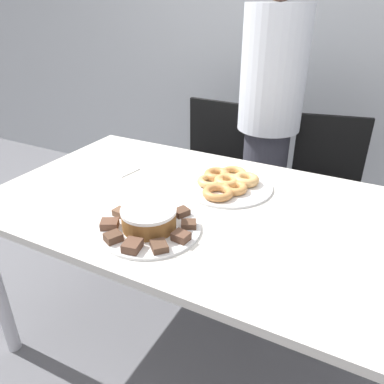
{
  "coord_description": "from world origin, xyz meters",
  "views": [
    {
      "loc": [
        0.58,
        -1.14,
        1.47
      ],
      "look_at": [
        0.0,
        -0.04,
        0.83
      ],
      "focal_mm": 35.0,
      "sensor_mm": 36.0,
      "label": 1
    }
  ],
  "objects_px": {
    "person_standing": "(269,119)",
    "office_chair_right": "(323,203)",
    "plate_cake": "(150,228)",
    "napkin": "(120,169)",
    "frosted_cake": "(149,218)",
    "plate_donuts": "(227,186)",
    "office_chair_left": "(206,177)"
  },
  "relations": [
    {
      "from": "office_chair_left",
      "to": "office_chair_right",
      "type": "distance_m",
      "value": 0.75
    },
    {
      "from": "person_standing",
      "to": "plate_donuts",
      "type": "distance_m",
      "value": 0.72
    },
    {
      "from": "plate_cake",
      "to": "frosted_cake",
      "type": "distance_m",
      "value": 0.04
    },
    {
      "from": "office_chair_left",
      "to": "office_chair_right",
      "type": "bearing_deg",
      "value": 2.14
    },
    {
      "from": "office_chair_left",
      "to": "plate_cake",
      "type": "relative_size",
      "value": 2.55
    },
    {
      "from": "office_chair_right",
      "to": "person_standing",
      "type": "bearing_deg",
      "value": 166.17
    },
    {
      "from": "plate_cake",
      "to": "frosted_cake",
      "type": "relative_size",
      "value": 1.88
    },
    {
      "from": "frosted_cake",
      "to": "napkin",
      "type": "bearing_deg",
      "value": 137.84
    },
    {
      "from": "napkin",
      "to": "plate_donuts",
      "type": "bearing_deg",
      "value": 7.24
    },
    {
      "from": "person_standing",
      "to": "napkin",
      "type": "bearing_deg",
      "value": -120.39
    },
    {
      "from": "office_chair_left",
      "to": "person_standing",
      "type": "bearing_deg",
      "value": 3.51
    },
    {
      "from": "office_chair_right",
      "to": "plate_cake",
      "type": "distance_m",
      "value": 1.26
    },
    {
      "from": "office_chair_right",
      "to": "frosted_cake",
      "type": "xyz_separation_m",
      "value": [
        -0.43,
        -1.13,
        0.39
      ]
    },
    {
      "from": "office_chair_left",
      "to": "frosted_cake",
      "type": "bearing_deg",
      "value": -71.95
    },
    {
      "from": "office_chair_right",
      "to": "plate_donuts",
      "type": "bearing_deg",
      "value": -126.83
    },
    {
      "from": "office_chair_right",
      "to": "plate_donuts",
      "type": "height_order",
      "value": "office_chair_right"
    },
    {
      "from": "frosted_cake",
      "to": "napkin",
      "type": "relative_size",
      "value": 1.19
    },
    {
      "from": "person_standing",
      "to": "napkin",
      "type": "relative_size",
      "value": 10.47
    },
    {
      "from": "plate_cake",
      "to": "frosted_cake",
      "type": "height_order",
      "value": "frosted_cake"
    },
    {
      "from": "plate_cake",
      "to": "frosted_cake",
      "type": "bearing_deg",
      "value": 180.0
    },
    {
      "from": "plate_donuts",
      "to": "office_chair_right",
      "type": "bearing_deg",
      "value": 65.5
    },
    {
      "from": "person_standing",
      "to": "plate_cake",
      "type": "bearing_deg",
      "value": -92.99
    },
    {
      "from": "plate_cake",
      "to": "napkin",
      "type": "bearing_deg",
      "value": 137.84
    },
    {
      "from": "plate_cake",
      "to": "plate_donuts",
      "type": "distance_m",
      "value": 0.44
    },
    {
      "from": "plate_cake",
      "to": "office_chair_left",
      "type": "bearing_deg",
      "value": 105.8
    },
    {
      "from": "person_standing",
      "to": "office_chair_right",
      "type": "relative_size",
      "value": 1.84
    },
    {
      "from": "office_chair_left",
      "to": "plate_cake",
      "type": "bearing_deg",
      "value": -71.95
    },
    {
      "from": "person_standing",
      "to": "plate_donuts",
      "type": "xyz_separation_m",
      "value": [
        0.05,
        -0.72,
        -0.1
      ]
    },
    {
      "from": "office_chair_left",
      "to": "napkin",
      "type": "relative_size",
      "value": 5.7
    },
    {
      "from": "person_standing",
      "to": "napkin",
      "type": "distance_m",
      "value": 0.91
    },
    {
      "from": "frosted_cake",
      "to": "person_standing",
      "type": "bearing_deg",
      "value": 87.01
    },
    {
      "from": "plate_cake",
      "to": "person_standing",
      "type": "bearing_deg",
      "value": 87.01
    }
  ]
}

